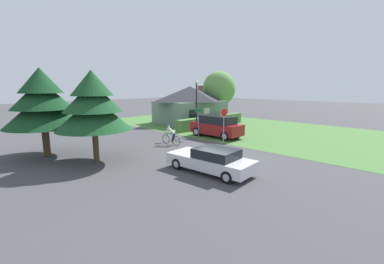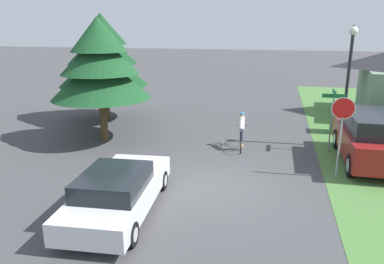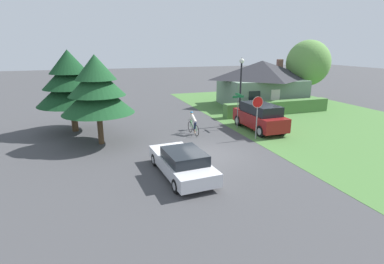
{
  "view_description": "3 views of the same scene",
  "coord_description": "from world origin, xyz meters",
  "px_view_note": "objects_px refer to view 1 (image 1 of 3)",
  "views": [
    {
      "loc": [
        -12.38,
        -10.6,
        4.51
      ],
      "look_at": [
        0.81,
        2.21,
        1.21
      ],
      "focal_mm": 24.0,
      "sensor_mm": 36.0,
      "label": 1
    },
    {
      "loc": [
        1.78,
        -11.01,
        5.07
      ],
      "look_at": [
        -0.91,
        0.91,
        1.56
      ],
      "focal_mm": 35.0,
      "sensor_mm": 36.0,
      "label": 2
    },
    {
      "loc": [
        -6.07,
        -14.69,
        5.88
      ],
      "look_at": [
        -0.77,
        0.77,
        1.17
      ],
      "focal_mm": 28.0,
      "sensor_mm": 36.0,
      "label": 3
    }
  ],
  "objects_px": {
    "sedan_left_lane": "(211,160)",
    "conifer_tall_far": "(42,102)",
    "conifer_tall_near": "(93,105)",
    "deciduous_tree_right": "(219,89)",
    "street_name_sign": "(199,117)",
    "cottage_house": "(190,104)",
    "street_lamp": "(196,99)",
    "parked_suv_right": "(217,126)",
    "cyclist": "(171,135)",
    "stop_sign": "(224,118)"
  },
  "relations": [
    {
      "from": "cyclist",
      "to": "street_lamp",
      "type": "relative_size",
      "value": 0.36
    },
    {
      "from": "cottage_house",
      "to": "conifer_tall_near",
      "type": "xyz_separation_m",
      "value": [
        -16.18,
        -8.0,
        1.12
      ]
    },
    {
      "from": "parked_suv_right",
      "to": "street_lamp",
      "type": "distance_m",
      "value": 3.08
    },
    {
      "from": "sedan_left_lane",
      "to": "conifer_tall_far",
      "type": "height_order",
      "value": "conifer_tall_far"
    },
    {
      "from": "cyclist",
      "to": "parked_suv_right",
      "type": "distance_m",
      "value": 4.88
    },
    {
      "from": "cottage_house",
      "to": "street_lamp",
      "type": "relative_size",
      "value": 1.7
    },
    {
      "from": "sedan_left_lane",
      "to": "street_name_sign",
      "type": "height_order",
      "value": "street_name_sign"
    },
    {
      "from": "street_lamp",
      "to": "deciduous_tree_right",
      "type": "relative_size",
      "value": 0.78
    },
    {
      "from": "street_lamp",
      "to": "conifer_tall_near",
      "type": "distance_m",
      "value": 10.42
    },
    {
      "from": "street_lamp",
      "to": "conifer_tall_far",
      "type": "xyz_separation_m",
      "value": [
        -11.95,
        2.23,
        0.16
      ]
    },
    {
      "from": "cottage_house",
      "to": "cyclist",
      "type": "height_order",
      "value": "cottage_house"
    },
    {
      "from": "deciduous_tree_right",
      "to": "street_lamp",
      "type": "bearing_deg",
      "value": -151.17
    },
    {
      "from": "cottage_house",
      "to": "cyclist",
      "type": "relative_size",
      "value": 4.67
    },
    {
      "from": "stop_sign",
      "to": "street_lamp",
      "type": "height_order",
      "value": "street_lamp"
    },
    {
      "from": "parked_suv_right",
      "to": "stop_sign",
      "type": "relative_size",
      "value": 1.69
    },
    {
      "from": "cyclist",
      "to": "conifer_tall_far",
      "type": "relative_size",
      "value": 0.33
    },
    {
      "from": "deciduous_tree_right",
      "to": "sedan_left_lane",
      "type": "bearing_deg",
      "value": -142.64
    },
    {
      "from": "sedan_left_lane",
      "to": "street_lamp",
      "type": "bearing_deg",
      "value": -46.24
    },
    {
      "from": "cyclist",
      "to": "conifer_tall_near",
      "type": "distance_m",
      "value": 6.73
    },
    {
      "from": "stop_sign",
      "to": "conifer_tall_near",
      "type": "distance_m",
      "value": 10.01
    },
    {
      "from": "conifer_tall_near",
      "to": "street_name_sign",
      "type": "bearing_deg",
      "value": 3.5
    },
    {
      "from": "street_lamp",
      "to": "cottage_house",
      "type": "bearing_deg",
      "value": 48.35
    },
    {
      "from": "street_name_sign",
      "to": "conifer_tall_near",
      "type": "relative_size",
      "value": 0.48
    },
    {
      "from": "street_name_sign",
      "to": "conifer_tall_near",
      "type": "bearing_deg",
      "value": -176.5
    },
    {
      "from": "sedan_left_lane",
      "to": "cyclist",
      "type": "bearing_deg",
      "value": -27.35
    },
    {
      "from": "sedan_left_lane",
      "to": "parked_suv_right",
      "type": "xyz_separation_m",
      "value": [
        7.61,
        5.77,
        0.34
      ]
    },
    {
      "from": "street_name_sign",
      "to": "cottage_house",
      "type": "bearing_deg",
      "value": 48.96
    },
    {
      "from": "street_lamp",
      "to": "street_name_sign",
      "type": "xyz_separation_m",
      "value": [
        -0.59,
        -0.82,
        -1.56
      ]
    },
    {
      "from": "cyclist",
      "to": "parked_suv_right",
      "type": "xyz_separation_m",
      "value": [
        4.83,
        -0.64,
        0.25
      ]
    },
    {
      "from": "stop_sign",
      "to": "parked_suv_right",
      "type": "bearing_deg",
      "value": -122.63
    },
    {
      "from": "cyclist",
      "to": "street_lamp",
      "type": "bearing_deg",
      "value": -78.16
    },
    {
      "from": "street_name_sign",
      "to": "parked_suv_right",
      "type": "bearing_deg",
      "value": -39.44
    },
    {
      "from": "conifer_tall_near",
      "to": "deciduous_tree_right",
      "type": "bearing_deg",
      "value": 19.26
    },
    {
      "from": "parked_suv_right",
      "to": "street_name_sign",
      "type": "bearing_deg",
      "value": 50.31
    },
    {
      "from": "sedan_left_lane",
      "to": "stop_sign",
      "type": "distance_m",
      "value": 7.55
    },
    {
      "from": "cottage_house",
      "to": "parked_suv_right",
      "type": "distance_m",
      "value": 10.0
    },
    {
      "from": "sedan_left_lane",
      "to": "conifer_tall_far",
      "type": "relative_size",
      "value": 0.86
    },
    {
      "from": "parked_suv_right",
      "to": "street_name_sign",
      "type": "xyz_separation_m",
      "value": [
        -1.26,
        1.03,
        0.81
      ]
    },
    {
      "from": "parked_suv_right",
      "to": "deciduous_tree_right",
      "type": "relative_size",
      "value": 0.73
    },
    {
      "from": "conifer_tall_far",
      "to": "street_lamp",
      "type": "bearing_deg",
      "value": -10.55
    },
    {
      "from": "cottage_house",
      "to": "conifer_tall_far",
      "type": "xyz_separation_m",
      "value": [
        -17.81,
        -4.36,
        1.19
      ]
    },
    {
      "from": "street_lamp",
      "to": "conifer_tall_far",
      "type": "height_order",
      "value": "conifer_tall_far"
    },
    {
      "from": "cottage_house",
      "to": "conifer_tall_near",
      "type": "bearing_deg",
      "value": -148.78
    },
    {
      "from": "stop_sign",
      "to": "deciduous_tree_right",
      "type": "distance_m",
      "value": 15.21
    },
    {
      "from": "street_name_sign",
      "to": "conifer_tall_far",
      "type": "xyz_separation_m",
      "value": [
        -11.36,
        3.05,
        1.72
      ]
    },
    {
      "from": "parked_suv_right",
      "to": "cyclist",
      "type": "bearing_deg",
      "value": 82.15
    },
    {
      "from": "cyclist",
      "to": "sedan_left_lane",
      "type": "bearing_deg",
      "value": 152.15
    },
    {
      "from": "conifer_tall_far",
      "to": "street_name_sign",
      "type": "bearing_deg",
      "value": -15.03
    },
    {
      "from": "parked_suv_right",
      "to": "conifer_tall_near",
      "type": "height_order",
      "value": "conifer_tall_near"
    },
    {
      "from": "cyclist",
      "to": "cottage_house",
      "type": "bearing_deg",
      "value": -56.51
    }
  ]
}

